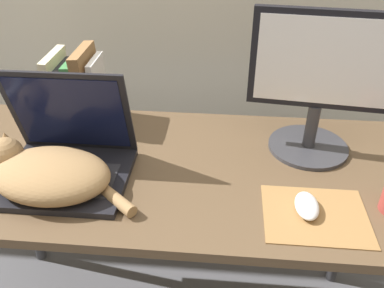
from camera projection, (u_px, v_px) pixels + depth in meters
name	position (u px, v px, depth m)	size (l,w,h in m)	color
desk	(170.00, 189.00, 1.20)	(1.38, 0.62, 0.75)	brown
laptop	(67.00, 157.00, 1.10)	(0.34, 0.28, 0.29)	black
cat	(47.00, 173.00, 1.04)	(0.42, 0.25, 0.13)	#99754C
external_monitor	(320.00, 83.00, 1.11)	(0.39, 0.24, 0.42)	#333338
mousepad	(315.00, 215.00, 0.99)	(0.25, 0.20, 0.00)	olive
computer_mouse	(307.00, 206.00, 0.99)	(0.06, 0.10, 0.03)	silver
book_row	(77.00, 90.00, 1.30)	(0.16, 0.17, 0.25)	beige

